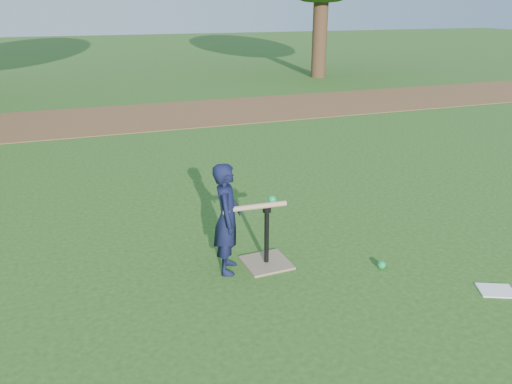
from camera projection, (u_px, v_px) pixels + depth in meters
name	position (u px, v px, depth m)	size (l,w,h in m)	color
ground	(274.00, 272.00, 4.76)	(80.00, 80.00, 0.00)	#285116
dirt_strip	(151.00, 116.00, 11.35)	(24.00, 3.00, 0.01)	brown
child	(227.00, 219.00, 4.62)	(0.39, 0.26, 1.07)	black
wiffle_ball_ground	(382.00, 265.00, 4.82)	(0.08, 0.08, 0.08)	#0D9545
clipboard	(496.00, 290.00, 4.45)	(0.30, 0.23, 0.01)	white
batting_tee	(266.00, 254.00, 4.88)	(0.45, 0.45, 0.61)	#8D7359
swing_action	(256.00, 206.00, 4.64)	(0.63, 0.14, 0.11)	tan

